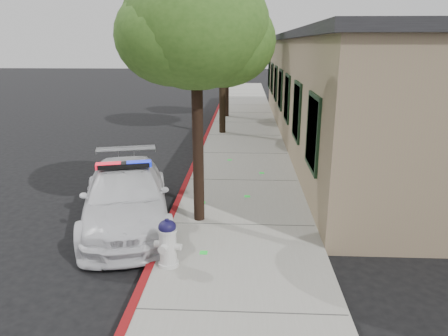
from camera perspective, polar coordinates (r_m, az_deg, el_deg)
ground at (r=9.09m, az=-8.01°, el=-8.33°), size 120.00×120.00×0.00m
sidewalk at (r=11.69m, az=2.44°, el=-1.99°), size 3.20×60.00×0.15m
red_curb at (r=11.80m, az=-5.06°, el=-1.84°), size 0.14×60.00×0.16m
clapboard_building at (r=17.88m, az=19.55°, el=10.33°), size 7.30×20.89×4.24m
police_car at (r=9.29m, az=-13.33°, el=-3.74°), size 2.87×4.75×1.41m
fire_hydrant at (r=7.22m, az=-7.76°, el=-10.14°), size 0.50×0.43×0.86m
street_tree_near at (r=8.37m, az=-3.85°, el=18.09°), size 3.07×2.84×5.20m
street_tree_mid at (r=17.69m, az=-0.23°, el=19.94°), size 3.24×3.36×6.19m
street_tree_far at (r=21.80m, az=0.47°, el=16.44°), size 2.65×2.51×4.75m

